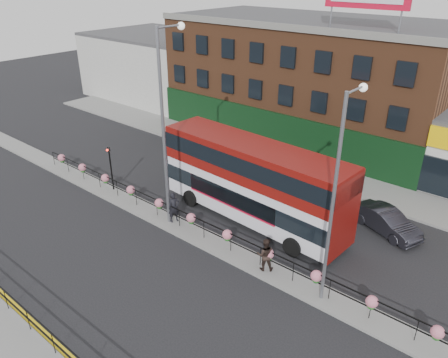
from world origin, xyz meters
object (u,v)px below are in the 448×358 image
Objects in this scene: pedestrian_a at (174,207)px; lamp_column_east at (338,185)px; pedestrian_b at (265,254)px; lamp_column_west at (166,114)px; double_decker_bus at (254,175)px; car at (386,221)px.

pedestrian_a is 0.19× the size of lamp_column_east.
pedestrian_b is 0.18× the size of lamp_column_east.
lamp_column_west is at bearing -39.99° from pedestrian_b.
double_decker_bus is at bearing 42.66° from lamp_column_west.
lamp_column_east is at bearing -0.77° from lamp_column_west.
pedestrian_a is (-10.34, -7.45, 0.40)m from car.
pedestrian_a is 1.05× the size of pedestrian_b.
lamp_column_east is at bearing -27.04° from double_decker_bus.
double_decker_bus reaches higher than pedestrian_a.
car is 0.40× the size of lamp_column_west.
lamp_column_east reaches higher than pedestrian_b.
car is at bearing -31.05° from pedestrian_a.
double_decker_bus is 5.23m from pedestrian_a.
pedestrian_a is 5.87m from lamp_column_west.
lamp_column_west reaches higher than pedestrian_a.
pedestrian_b is 0.16× the size of lamp_column_west.
pedestrian_b is at bearing 177.99° from car.
lamp_column_west is (-0.23, 0.04, 5.86)m from pedestrian_a.
car is 14.34m from lamp_column_west.
lamp_column_west is (-3.66, -3.37, 3.87)m from double_decker_bus.
car is at bearing 30.28° from double_decker_bus.
double_decker_bus is 6.85× the size of pedestrian_b.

